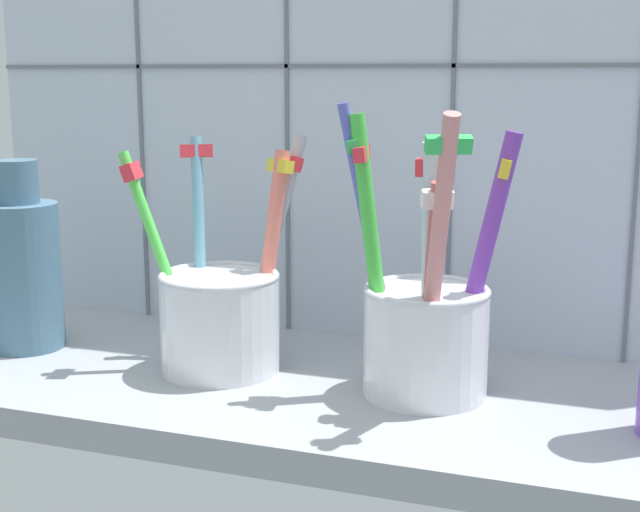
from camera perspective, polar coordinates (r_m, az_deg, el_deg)
counter_slab at (r=60.46cm, az=-0.08°, el=-8.90°), size 64.00×22.00×2.00cm
tile_wall_back at (r=68.05cm, az=3.33°, el=11.87°), size 64.00×2.20×45.00cm
toothbrush_cup_left at (r=61.91cm, az=-6.24°, el=-3.54°), size 11.40×9.62×16.07cm
toothbrush_cup_right at (r=56.78cm, az=6.82°, el=-4.35°), size 11.13×10.73×18.49cm
ceramic_vase at (r=69.71cm, az=-18.26°, el=-0.70°), size 5.53×5.53×14.06cm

